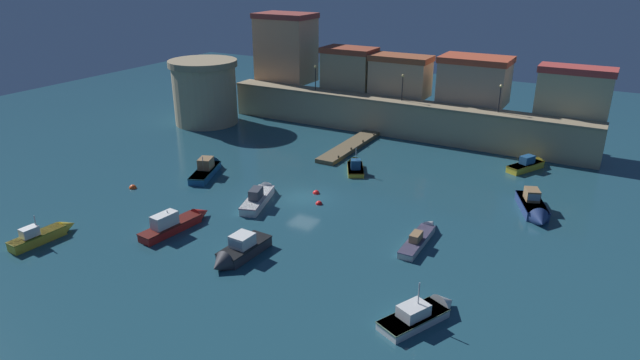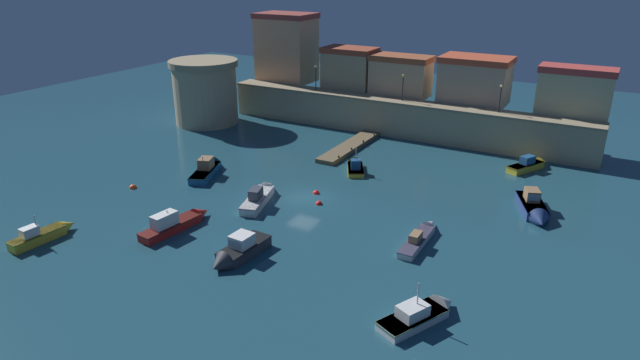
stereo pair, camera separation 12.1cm
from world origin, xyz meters
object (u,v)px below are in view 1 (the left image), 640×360
at_px(quay_lamp_2, 500,94).
at_px(moored_boat_7, 530,164).
at_px(quay_lamp_0, 315,74).
at_px(moored_boat_2, 534,208).
at_px(quay_lamp_1, 403,83).
at_px(moored_boat_4, 177,222).
at_px(moored_boat_1, 238,252).
at_px(moored_boat_3, 425,312).
at_px(moored_boat_6, 208,168).
at_px(moored_boat_0, 355,166).
at_px(mooring_buoy_2, 133,188).
at_px(fortress_tower, 205,92).
at_px(moored_boat_8, 260,195).
at_px(moored_boat_9, 44,234).
at_px(mooring_buoy_1, 319,204).
at_px(mooring_buoy_0, 316,193).
at_px(moored_boat_5, 421,236).

height_order(quay_lamp_2, moored_boat_7, quay_lamp_2).
xyz_separation_m(quay_lamp_0, moored_boat_2, (30.28, -15.83, -5.96)).
relative_size(quay_lamp_1, moored_boat_4, 0.46).
distance_m(moored_boat_1, moored_boat_3, 14.14).
bearing_deg(moored_boat_6, quay_lamp_1, -50.82).
relative_size(quay_lamp_0, moored_boat_7, 0.57).
xyz_separation_m(moored_boat_0, mooring_buoy_2, (-16.18, -14.91, -0.35)).
relative_size(fortress_tower, moored_boat_8, 1.26).
bearing_deg(moored_boat_8, moored_boat_4, 144.55).
xyz_separation_m(moored_boat_7, moored_boat_9, (-29.94, -34.58, 0.02)).
bearing_deg(mooring_buoy_2, fortress_tower, 112.24).
distance_m(quay_lamp_0, mooring_buoy_1, 27.24).
relative_size(moored_boat_3, mooring_buoy_0, 9.50).
distance_m(fortress_tower, mooring_buoy_0, 28.34).
bearing_deg(moored_boat_1, quay_lamp_2, 166.12).
height_order(quay_lamp_1, moored_boat_7, quay_lamp_1).
height_order(moored_boat_7, moored_boat_9, moored_boat_9).
bearing_deg(moored_boat_2, moored_boat_4, -77.91).
bearing_deg(moored_boat_7, moored_boat_2, -141.34).
distance_m(moored_boat_0, moored_boat_1, 20.74).
bearing_deg(mooring_buoy_1, moored_boat_8, -159.36).
bearing_deg(moored_boat_0, moored_boat_7, -88.49).
bearing_deg(mooring_buoy_2, moored_boat_0, 42.66).
bearing_deg(mooring_buoy_0, quay_lamp_0, 119.67).
height_order(moored_boat_7, mooring_buoy_2, moored_boat_7).
bearing_deg(fortress_tower, quay_lamp_0, 29.72).
bearing_deg(moored_boat_8, quay_lamp_2, -48.09).
bearing_deg(moored_boat_8, quay_lamp_0, 1.79).
relative_size(moored_boat_0, moored_boat_4, 0.72).
distance_m(moored_boat_9, mooring_buoy_1, 22.22).
xyz_separation_m(quay_lamp_0, quay_lamp_2, (23.35, -0.00, -0.04)).
bearing_deg(moored_boat_4, moored_boat_8, -12.23).
bearing_deg(quay_lamp_2, quay_lamp_0, 180.00).
bearing_deg(moored_boat_6, moored_boat_4, -172.72).
bearing_deg(moored_boat_4, quay_lamp_0, 16.29).
relative_size(quay_lamp_1, moored_boat_9, 0.59).
relative_size(moored_boat_6, mooring_buoy_0, 11.23).
relative_size(moored_boat_2, moored_boat_9, 1.18).
relative_size(fortress_tower, mooring_buoy_0, 14.34).
xyz_separation_m(moored_boat_7, mooring_buoy_2, (-31.93, -23.80, -0.48)).
height_order(quay_lamp_2, moored_boat_3, quay_lamp_2).
distance_m(moored_boat_1, moored_boat_4, 7.35).
xyz_separation_m(fortress_tower, quay_lamp_1, (24.48, 7.15, 2.31)).
xyz_separation_m(quay_lamp_1, moored_boat_2, (18.32, -15.83, -5.96)).
bearing_deg(quay_lamp_2, moored_boat_9, -122.90).
distance_m(quay_lamp_1, mooring_buoy_2, 33.06).
distance_m(moored_boat_6, mooring_buoy_1, 13.67).
xyz_separation_m(moored_boat_5, moored_boat_6, (-23.76, 3.34, 0.18)).
distance_m(quay_lamp_2, moored_boat_6, 32.56).
bearing_deg(quay_lamp_2, moored_boat_2, -66.37).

